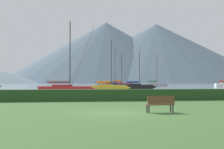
{
  "coord_description": "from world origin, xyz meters",
  "views": [
    {
      "loc": [
        -2.73,
        -16.8,
        1.75
      ],
      "look_at": [
        9.24,
        67.37,
        3.66
      ],
      "focal_mm": 49.51,
      "sensor_mm": 36.0,
      "label": 1
    }
  ],
  "objects_px": {
    "sailboat_slip_12": "(155,84)",
    "sailboat_slip_8": "(137,87)",
    "sailboat_slip_3": "(66,89)",
    "park_bench_near_path": "(160,103)",
    "sailboat_slip_9": "(113,86)",
    "sailboat_slip_11": "(120,85)",
    "sailboat_slip_5": "(109,87)"
  },
  "relations": [
    {
      "from": "sailboat_slip_8",
      "to": "sailboat_slip_12",
      "type": "height_order",
      "value": "sailboat_slip_12"
    },
    {
      "from": "sailboat_slip_11",
      "to": "sailboat_slip_3",
      "type": "bearing_deg",
      "value": -104.1
    },
    {
      "from": "sailboat_slip_12",
      "to": "park_bench_near_path",
      "type": "height_order",
      "value": "sailboat_slip_12"
    },
    {
      "from": "sailboat_slip_9",
      "to": "sailboat_slip_12",
      "type": "bearing_deg",
      "value": 54.72
    },
    {
      "from": "sailboat_slip_9",
      "to": "park_bench_near_path",
      "type": "xyz_separation_m",
      "value": [
        -6.23,
        -61.2,
        -0.17
      ]
    },
    {
      "from": "sailboat_slip_5",
      "to": "sailboat_slip_8",
      "type": "distance_m",
      "value": 10.73
    },
    {
      "from": "sailboat_slip_3",
      "to": "sailboat_slip_9",
      "type": "bearing_deg",
      "value": 75.61
    },
    {
      "from": "sailboat_slip_11",
      "to": "sailboat_slip_12",
      "type": "height_order",
      "value": "sailboat_slip_12"
    },
    {
      "from": "sailboat_slip_12",
      "to": "sailboat_slip_3",
      "type": "bearing_deg",
      "value": -103.35
    },
    {
      "from": "sailboat_slip_11",
      "to": "sailboat_slip_12",
      "type": "distance_m",
      "value": 20.59
    },
    {
      "from": "sailboat_slip_12",
      "to": "sailboat_slip_8",
      "type": "bearing_deg",
      "value": -98.91
    },
    {
      "from": "sailboat_slip_8",
      "to": "sailboat_slip_9",
      "type": "xyz_separation_m",
      "value": [
        -3.62,
        12.01,
        0.06
      ]
    },
    {
      "from": "sailboat_slip_9",
      "to": "park_bench_near_path",
      "type": "bearing_deg",
      "value": -96.57
    },
    {
      "from": "sailboat_slip_3",
      "to": "sailboat_slip_5",
      "type": "relative_size",
      "value": 1.02
    },
    {
      "from": "sailboat_slip_9",
      "to": "sailboat_slip_3",
      "type": "bearing_deg",
      "value": -108.66
    },
    {
      "from": "sailboat_slip_12",
      "to": "sailboat_slip_9",
      "type": "bearing_deg",
      "value": -112.11
    },
    {
      "from": "sailboat_slip_3",
      "to": "park_bench_near_path",
      "type": "height_order",
      "value": "sailboat_slip_3"
    },
    {
      "from": "sailboat_slip_9",
      "to": "sailboat_slip_11",
      "type": "xyz_separation_m",
      "value": [
        4.11,
        13.93,
        0.03
      ]
    },
    {
      "from": "sailboat_slip_5",
      "to": "park_bench_near_path",
      "type": "bearing_deg",
      "value": -91.12
    },
    {
      "from": "sailboat_slip_9",
      "to": "park_bench_near_path",
      "type": "distance_m",
      "value": 61.52
    },
    {
      "from": "park_bench_near_path",
      "to": "sailboat_slip_8",
      "type": "bearing_deg",
      "value": 74.5
    },
    {
      "from": "sailboat_slip_3",
      "to": "sailboat_slip_12",
      "type": "bearing_deg",
      "value": 67.74
    },
    {
      "from": "sailboat_slip_12",
      "to": "sailboat_slip_5",
      "type": "bearing_deg",
      "value": -103.16
    },
    {
      "from": "sailboat_slip_5",
      "to": "sailboat_slip_11",
      "type": "relative_size",
      "value": 0.96
    },
    {
      "from": "sailboat_slip_5",
      "to": "sailboat_slip_11",
      "type": "bearing_deg",
      "value": 79.47
    },
    {
      "from": "sailboat_slip_8",
      "to": "sailboat_slip_12",
      "type": "distance_m",
      "value": 42.88
    },
    {
      "from": "sailboat_slip_9",
      "to": "sailboat_slip_12",
      "type": "relative_size",
      "value": 0.93
    },
    {
      "from": "sailboat_slip_12",
      "to": "park_bench_near_path",
      "type": "distance_m",
      "value": 92.69
    },
    {
      "from": "sailboat_slip_5",
      "to": "park_bench_near_path",
      "type": "distance_m",
      "value": 41.4
    },
    {
      "from": "sailboat_slip_8",
      "to": "sailboat_slip_5",
      "type": "bearing_deg",
      "value": -124.38
    },
    {
      "from": "sailboat_slip_3",
      "to": "park_bench_near_path",
      "type": "distance_m",
      "value": 25.87
    },
    {
      "from": "sailboat_slip_8",
      "to": "sailboat_slip_3",
      "type": "bearing_deg",
      "value": -114.05
    }
  ]
}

